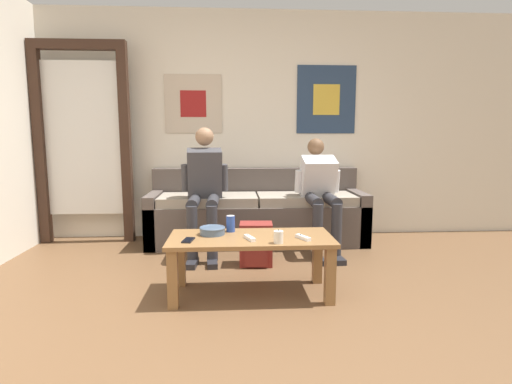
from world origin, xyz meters
The scene contains 14 objects.
ground_plane centered at (0.00, 0.00, 0.00)m, with size 18.00×18.00×0.00m, color brown.
wall_back centered at (0.00, 2.61, 1.28)m, with size 10.00×0.07×2.55m.
door_frame centered at (-1.59, 2.39, 1.20)m, with size 1.00×0.10×2.15m.
couch centered at (0.27, 2.26, 0.30)m, with size 2.33×0.69×0.79m.
coffee_table centered at (0.13, 0.79, 0.36)m, with size 1.19×0.53×0.44m.
person_seated_adult centered at (-0.28, 1.88, 0.68)m, with size 0.47×0.83×1.25m.
person_seated_teen centered at (0.89, 1.90, 0.63)m, with size 0.47×0.86×1.14m.
backpack centered at (0.21, 1.46, 0.18)m, with size 0.31×0.26×0.39m.
ceramic_bowl centered at (-0.15, 0.86, 0.47)m, with size 0.19×0.19×0.06m.
pillar_candle centered at (0.31, 0.60, 0.48)m, with size 0.07×0.07×0.10m.
drink_can_blue centered at (-0.01, 0.95, 0.50)m, with size 0.07×0.07×0.12m.
game_controller_near_left centered at (0.12, 0.70, 0.45)m, with size 0.08×0.15×0.03m.
game_controller_near_right centered at (0.50, 0.69, 0.45)m, with size 0.09×0.14×0.03m.
cell_phone centered at (-0.31, 0.69, 0.44)m, with size 0.09×0.14×0.01m.
Camera 1 is at (-0.00, -2.04, 1.17)m, focal length 28.00 mm.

